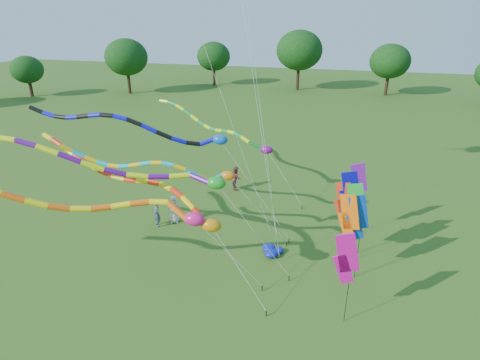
% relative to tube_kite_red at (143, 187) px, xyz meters
% --- Properties ---
extents(ground, '(160.00, 160.00, 0.00)m').
position_rel_tube_kite_red_xyz_m(ground, '(4.44, -2.39, -4.42)').
color(ground, '#285316').
rests_on(ground, ground).
extents(tree_ring, '(119.65, 118.49, 9.72)m').
position_rel_tube_kite_red_xyz_m(tree_ring, '(-0.34, -4.73, 1.09)').
color(tree_ring, '#382314').
rests_on(tree_ring, ground).
extents(tube_kite_red, '(14.20, 5.01, 6.64)m').
position_rel_tube_kite_red_xyz_m(tube_kite_red, '(0.00, 0.00, 0.00)').
color(tube_kite_red, black).
rests_on(tube_kite_red, ground).
extents(tube_kite_orange, '(15.19, 3.94, 6.79)m').
position_rel_tube_kite_red_xyz_m(tube_kite_orange, '(-1.12, -2.89, 0.29)').
color(tube_kite_orange, black).
rests_on(tube_kite_orange, ground).
extents(tube_kite_purple, '(17.47, 2.42, 8.04)m').
position_rel_tube_kite_red_xyz_m(tube_kite_purple, '(-1.36, -1.28, 1.66)').
color(tube_kite_purple, black).
rests_on(tube_kite_purple, ground).
extents(tube_kite_blue, '(14.47, 2.16, 8.30)m').
position_rel_tube_kite_red_xyz_m(tube_kite_blue, '(-0.68, 2.22, 2.40)').
color(tube_kite_blue, black).
rests_on(tube_kite_blue, ground).
extents(tube_kite_cyan, '(11.67, 3.11, 6.68)m').
position_rel_tube_kite_red_xyz_m(tube_kite_cyan, '(0.80, 1.30, 0.59)').
color(tube_kite_cyan, black).
rests_on(tube_kite_cyan, ground).
extents(tube_kite_green, '(12.53, 5.68, 6.38)m').
position_rel_tube_kite_red_xyz_m(tube_kite_green, '(1.03, 11.05, -0.10)').
color(tube_kite_green, black).
rests_on(tube_kite_green, ground).
extents(banner_pole_green, '(1.16, 0.17, 4.64)m').
position_rel_tube_kite_red_xyz_m(banner_pole_green, '(10.63, 2.76, -1.04)').
color(banner_pole_green, black).
rests_on(banner_pole_green, ground).
extents(banner_pole_blue_a, '(1.15, 0.32, 4.75)m').
position_rel_tube_kite_red_xyz_m(banner_pole_blue_a, '(10.70, 1.10, -0.93)').
color(banner_pole_blue_a, black).
rests_on(banner_pole_blue_a, ground).
extents(banner_pole_red, '(1.14, 0.37, 4.56)m').
position_rel_tube_kite_red_xyz_m(banner_pole_red, '(10.06, 2.93, -1.12)').
color(banner_pole_red, black).
rests_on(banner_pole_red, ground).
extents(banner_pole_orange, '(1.13, 0.44, 4.78)m').
position_rel_tube_kite_red_xyz_m(banner_pole_orange, '(10.30, 1.01, -0.91)').
color(banner_pole_orange, black).
rests_on(banner_pole_orange, ground).
extents(banner_pole_violet, '(1.14, 0.37, 4.69)m').
position_rel_tube_kite_red_xyz_m(banner_pole_violet, '(10.79, 5.67, -1.00)').
color(banner_pole_violet, black).
rests_on(banner_pole_violet, ground).
extents(banner_pole_magenta_a, '(1.16, 0.25, 4.52)m').
position_rel_tube_kite_red_xyz_m(banner_pole_magenta_a, '(10.24, -2.23, -1.16)').
color(banner_pole_magenta_a, black).
rests_on(banner_pole_magenta_a, ground).
extents(banner_pole_blue_b, '(1.16, 0.13, 5.19)m').
position_rel_tube_kite_red_xyz_m(banner_pole_blue_b, '(10.30, 2.95, -0.50)').
color(banner_pole_blue_b, black).
rests_on(banner_pole_blue_b, ground).
extents(blue_nylon_heap, '(1.33, 1.32, 0.45)m').
position_rel_tube_kite_red_xyz_m(blue_nylon_heap, '(6.38, 2.17, -4.22)').
color(blue_nylon_heap, '#0D1EAD').
rests_on(blue_nylon_heap, ground).
extents(person_a, '(1.04, 0.86, 1.83)m').
position_rel_tube_kite_red_xyz_m(person_a, '(-0.37, 4.25, -3.51)').
color(person_a, beige).
rests_on(person_a, ground).
extents(person_b, '(0.76, 0.77, 1.79)m').
position_rel_tube_kite_red_xyz_m(person_b, '(-1.22, 3.49, -3.53)').
color(person_b, '#434B5E').
rests_on(person_b, ground).
extents(person_c, '(0.99, 1.08, 1.80)m').
position_rel_tube_kite_red_xyz_m(person_c, '(2.14, 10.28, -3.52)').
color(person_c, maroon).
rests_on(person_c, ground).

